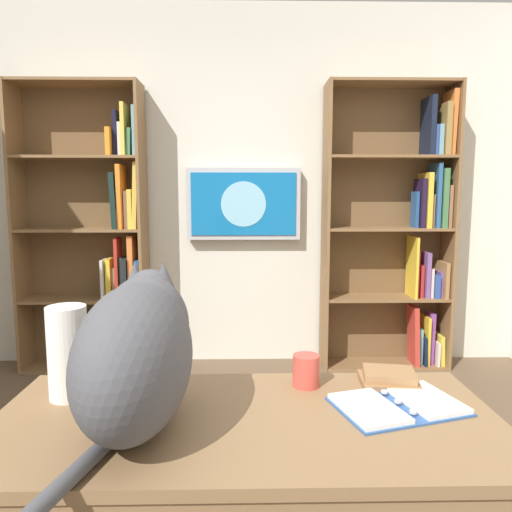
{
  "coord_description": "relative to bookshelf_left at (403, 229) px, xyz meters",
  "views": [
    {
      "loc": [
        -0.08,
        1.45,
        1.3
      ],
      "look_at": [
        -0.13,
        -1.13,
        0.97
      ],
      "focal_mm": 33.33,
      "sensor_mm": 36.0,
      "label": 1
    }
  ],
  "objects": [
    {
      "name": "coffee_mug",
      "position": [
        0.99,
        2.15,
        -0.27
      ],
      "size": [
        0.08,
        0.08,
        0.1
      ],
      "primitive_type": "cylinder",
      "color": "#D84C3F",
      "rests_on": "desk"
    },
    {
      "name": "bookshelf_left",
      "position": [
        0.0,
        0.0,
        0.0
      ],
      "size": [
        0.94,
        0.28,
        2.1
      ],
      "color": "brown",
      "rests_on": "ground"
    },
    {
      "name": "desk",
      "position": [
        1.17,
        2.37,
        -0.44
      ],
      "size": [
        1.32,
        0.61,
        0.72
      ],
      "color": "olive",
      "rests_on": "ground"
    },
    {
      "name": "open_binder",
      "position": [
        0.76,
        2.3,
        -0.31
      ],
      "size": [
        0.38,
        0.3,
        0.02
      ],
      "color": "#335999",
      "rests_on": "desk"
    },
    {
      "name": "wall_mounted_tv",
      "position": [
        1.19,
        -0.08,
        0.19
      ],
      "size": [
        0.85,
        0.07,
        0.54
      ],
      "color": "#B7B7BC"
    },
    {
      "name": "wall_back",
      "position": [
        1.25,
        -0.16,
        0.31
      ],
      "size": [
        4.52,
        0.06,
        2.7
      ],
      "primitive_type": "cube",
      "color": "silver",
      "rests_on": "ground"
    },
    {
      "name": "cat",
      "position": [
        1.44,
        2.37,
        -0.12
      ],
      "size": [
        0.28,
        0.68,
        0.39
      ],
      "color": "#4C4C51",
      "rests_on": "desk"
    },
    {
      "name": "desk_book_stack",
      "position": [
        0.74,
        2.15,
        -0.3
      ],
      "size": [
        0.18,
        0.15,
        0.05
      ],
      "color": "#996B42",
      "rests_on": "desk"
    },
    {
      "name": "paper_towel_roll",
      "position": [
        1.68,
        2.21,
        -0.19
      ],
      "size": [
        0.11,
        0.11,
        0.26
      ],
      "primitive_type": "cylinder",
      "color": "white",
      "rests_on": "desk"
    },
    {
      "name": "bookshelf_right",
      "position": [
        2.26,
        0.0,
        -0.06
      ],
      "size": [
        0.92,
        0.28,
        2.09
      ],
      "color": "brown",
      "rests_on": "ground"
    }
  ]
}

